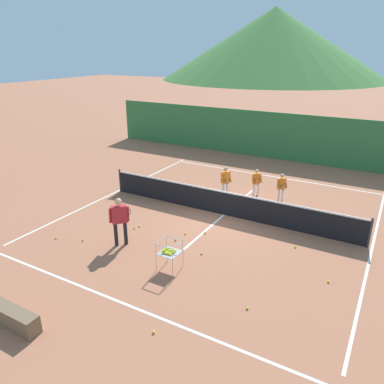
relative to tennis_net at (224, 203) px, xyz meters
The scene contains 27 objects.
ground_plane 0.50m from the tennis_net, ahead, with size 120.00×120.00×0.00m, color #A86647.
line_baseline_near 6.18m from the tennis_net, 90.00° to the right, with size 10.55×0.08×0.01m, color white.
line_baseline_far 5.43m from the tennis_net, 90.00° to the left, with size 10.55×0.08×0.01m, color white.
line_sideline_west 5.30m from the tennis_net, behind, with size 0.08×11.57×0.01m, color white.
line_sideline_east 5.30m from the tennis_net, ahead, with size 0.08×11.57×0.01m, color white.
line_service_center 0.50m from the tennis_net, ahead, with size 0.08×6.17×0.01m, color white.
tennis_net is the anchor object (origin of this frame).
instructor 4.30m from the tennis_net, 117.20° to the right, with size 0.59×0.80×1.64m.
student_0 1.88m from the tennis_net, 113.65° to the left, with size 0.42×0.72×1.37m.
student_1 2.53m from the tennis_net, 81.84° to the left, with size 0.40×0.68×1.21m.
student_2 2.79m from the tennis_net, 57.02° to the left, with size 0.41×0.69×1.25m.
ball_cart 4.26m from the tennis_net, 87.15° to the right, with size 0.58×0.58×0.90m.
tennis_ball_0 5.63m from the tennis_net, 59.20° to the right, with size 0.07×0.07×0.07m, color yellow.
tennis_ball_1 3.35m from the tennis_net, 20.98° to the right, with size 0.07×0.07×0.07m, color yellow.
tennis_ball_2 2.26m from the tennis_net, 102.53° to the right, with size 0.07×0.07×0.07m, color yellow.
tennis_ball_3 2.80m from the tennis_net, 101.36° to the right, with size 0.07×0.07×0.07m, color yellow.
tennis_ball_4 3.16m from the tennis_net, 78.15° to the right, with size 0.07×0.07×0.07m, color yellow.
tennis_ball_5 6.21m from the tennis_net, 132.03° to the right, with size 0.07×0.07×0.07m, color yellow.
tennis_ball_6 3.56m from the tennis_net, 130.47° to the right, with size 0.07×0.07×0.07m, color yellow.
tennis_ball_7 1.82m from the tennis_net, 87.28° to the right, with size 0.07×0.07×0.07m, color yellow.
tennis_ball_8 6.80m from the tennis_net, 78.67° to the right, with size 0.07×0.07×0.07m, color yellow.
tennis_ball_9 5.37m from the tennis_net, 127.30° to the right, with size 0.07×0.07×0.07m, color yellow.
tennis_ball_10 3.36m from the tennis_net, 131.94° to the right, with size 0.07×0.07×0.07m, color yellow.
tennis_ball_11 5.17m from the tennis_net, 31.17° to the right, with size 0.07×0.07×0.07m, color yellow.
windscreen_fence 8.67m from the tennis_net, 90.00° to the left, with size 23.21×0.08×2.68m, color #33753D.
courtside_bench 8.22m from the tennis_net, 101.57° to the right, with size 1.50×0.36×0.46m, color brown.
hill_0 70.05m from the tennis_net, 106.81° to the left, with size 45.36×45.36×13.78m, color #427A38.
Camera 1 is at (5.40, -12.07, 6.05)m, focal length 34.81 mm.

